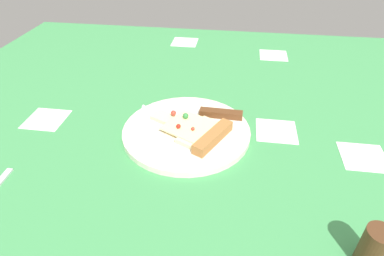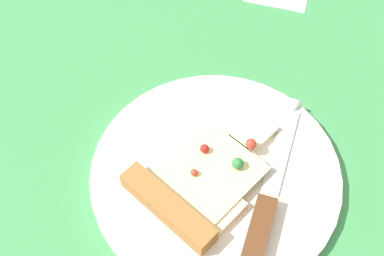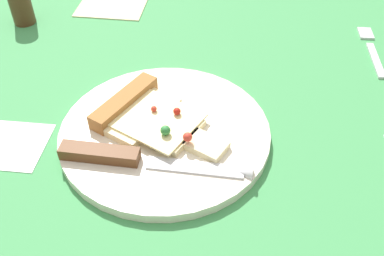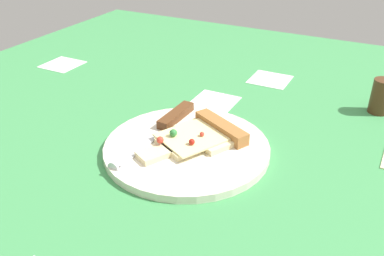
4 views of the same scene
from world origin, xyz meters
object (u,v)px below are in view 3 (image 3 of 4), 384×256
at_px(pepper_shaker, 21,5).
at_px(napkin, 114,2).
at_px(pizza_slice, 149,118).
at_px(plate, 165,133).
at_px(fork, 371,47).
at_px(knife, 136,159).

bearing_deg(pepper_shaker, napkin, 122.45).
relative_size(pizza_slice, pepper_shaker, 2.70).
bearing_deg(pepper_shaker, plate, 48.41).
bearing_deg(fork, plate, -142.91).
xyz_separation_m(knife, pepper_shaker, (-0.34, -0.28, 0.02)).
relative_size(plate, pizza_slice, 1.49).
distance_m(pizza_slice, knife, 0.07).
distance_m(pizza_slice, pepper_shaker, 0.39).
bearing_deg(napkin, knife, 17.57).
relative_size(pizza_slice, napkin, 1.47).
xyz_separation_m(pizza_slice, pepper_shaker, (-0.26, -0.29, 0.01)).
distance_m(pepper_shaker, fork, 0.63).
xyz_separation_m(pepper_shaker, fork, (0.02, 0.63, -0.03)).
bearing_deg(pizza_slice, plate, 90.34).
bearing_deg(knife, plate, 159.13).
bearing_deg(knife, fork, 134.27).
distance_m(pizza_slice, fork, 0.42).
bearing_deg(knife, napkin, -160.60).
bearing_deg(plate, fork, 128.40).
bearing_deg(napkin, fork, 76.56).
bearing_deg(napkin, pepper_shaker, -57.55).
distance_m(pizza_slice, napkin, 0.38).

